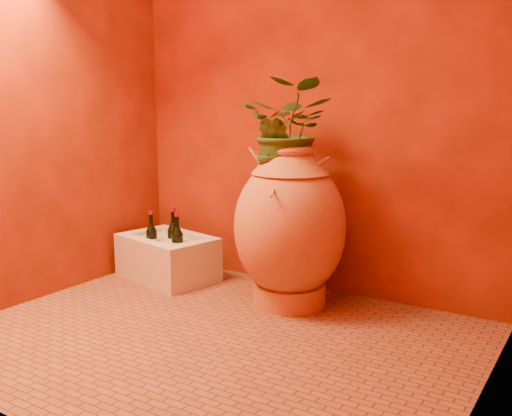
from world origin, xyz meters
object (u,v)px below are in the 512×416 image
Objects in this scene: wine_bottle_a at (174,240)px; wine_bottle_b at (177,244)px; wall_tap at (268,160)px; amphora at (290,227)px; stone_basin at (168,258)px; wine_bottle_c at (152,240)px.

wine_bottle_a is 1.06× the size of wine_bottle_b.
amphora is at bearing -40.46° from wall_tap.
stone_basin is 0.22m from wine_bottle_b.
amphora is 0.53m from wall_tap.
stone_basin is at bearing -178.81° from amphora.
wine_bottle_a is at bearing -149.74° from wall_tap.
stone_basin is 2.21× the size of wine_bottle_b.
wine_bottle_a is at bearing 19.85° from wine_bottle_c.
wine_bottle_a reaches higher than wine_bottle_c.
stone_basin is 0.95m from wall_tap.
wine_bottle_a is 0.81m from wall_tap.
amphora is at bearing 6.98° from wine_bottle_b.
stone_basin is at bearing -155.35° from wall_tap.
stone_basin is at bearing 153.93° from wine_bottle_b.
amphora is at bearing 5.80° from wine_bottle_c.
wine_bottle_b is (-0.77, -0.09, -0.19)m from amphora.
wine_bottle_c is 0.94m from wall_tap.
stone_basin is at bearing 160.89° from wine_bottle_a.
wine_bottle_c is (-0.22, -0.01, -0.00)m from wine_bottle_b.
wall_tap is at bearing 139.54° from amphora.
stone_basin is 0.17m from wine_bottle_a.
wall_tap reaches higher than wine_bottle_c.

